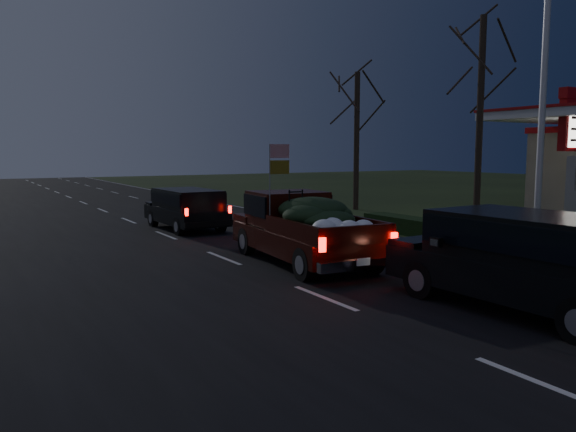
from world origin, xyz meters
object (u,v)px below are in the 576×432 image
pickup_truck (303,224)px  rear_suv (534,253)px  lead_suv (187,205)px  light_pole (544,70)px  gas_price_pylon (576,133)px

pickup_truck → rear_suv: (1.15, -6.14, 0.07)m
pickup_truck → lead_suv: bearing=98.3°
light_pole → gas_price_pylon: bearing=24.7°
light_pole → pickup_truck: size_ratio=1.65×
pickup_truck → lead_suv: pickup_truck is taller
light_pole → pickup_truck: bearing=170.2°
gas_price_pylon → pickup_truck: bearing=-173.6°
gas_price_pylon → lead_suv: (-14.79, 6.12, -2.81)m
light_pole → lead_suv: 13.13m
lead_suv → rear_suv: bearing=-85.1°
pickup_truck → lead_suv: size_ratio=1.25×
pickup_truck → lead_suv: 7.75m
gas_price_pylon → rear_suv: 15.60m
gas_price_pylon → rear_suv: (-13.27, -7.77, -2.64)m
lead_suv → gas_price_pylon: bearing=-23.8°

